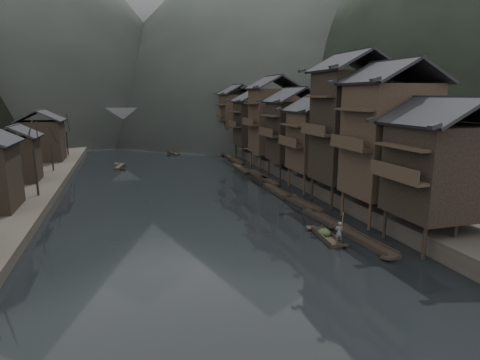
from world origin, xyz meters
name	(u,v)px	position (x,y,z in m)	size (l,w,h in m)	color
water	(209,232)	(0.00, 0.00, 0.00)	(300.00, 300.00, 0.00)	black
right_bank	(336,150)	(35.00, 40.00, 0.90)	(40.00, 200.00, 1.80)	#2D2823
stilt_houses	(300,117)	(17.28, 19.18, 8.97)	(9.00, 67.60, 16.97)	black
left_houses	(8,150)	(-20.50, 20.12, 5.66)	(8.10, 53.20, 8.73)	black
bare_trees	(26,150)	(-17.00, 13.25, 6.39)	(3.81, 61.52, 7.62)	black
moored_sampans	(261,178)	(11.98, 20.62, 0.20)	(2.77, 61.88, 0.47)	black
midriver_boats	(162,155)	(0.22, 47.79, 0.20)	(15.01, 24.11, 0.45)	black
stone_bridge	(152,123)	(0.00, 72.00, 5.11)	(40.00, 6.00, 9.00)	#4C4C4F
hills	(141,2)	(3.77, 169.57, 54.39)	(320.00, 380.00, 121.76)	black
hero_sampan	(326,236)	(9.37, -4.28, 0.20)	(1.58, 5.25, 0.44)	black
cargo_heap	(325,229)	(9.34, -4.04, 0.78)	(1.14, 1.50, 0.69)	black
boatman	(339,230)	(9.56, -6.08, 1.35)	(0.67, 0.44, 1.83)	#505052
bamboo_pole	(343,197)	(9.76, -6.08, 4.08)	(0.06, 0.06, 4.10)	#8C7A51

